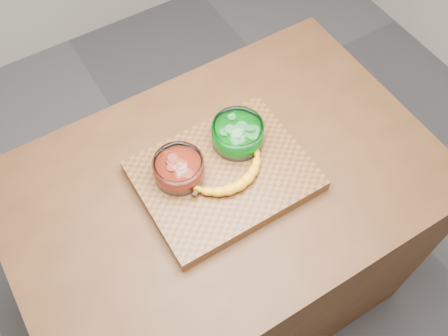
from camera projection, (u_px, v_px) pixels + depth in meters
ground at (224, 288)px, 2.13m from camera, size 3.50×3.50×0.00m
counter at (224, 245)px, 1.75m from camera, size 1.20×0.80×0.90m
cutting_board at (224, 176)px, 1.35m from camera, size 0.45×0.35×0.04m
bowl_red at (179, 169)px, 1.30m from camera, size 0.13×0.13×0.06m
bowl_green at (238, 134)px, 1.36m from camera, size 0.14×0.14×0.07m
banana at (233, 177)px, 1.31m from camera, size 0.25×0.11×0.03m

